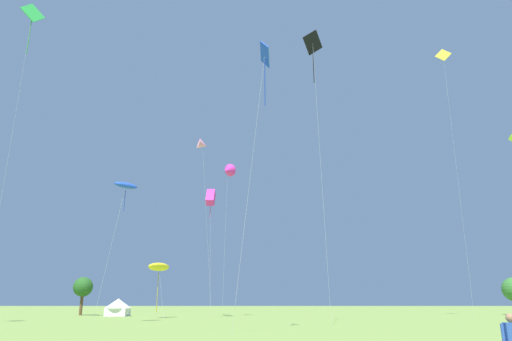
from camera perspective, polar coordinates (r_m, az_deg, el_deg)
name	(u,v)px	position (r m, az deg, el deg)	size (l,w,h in m)	color
kite_yellow_parafoil	(158,267)	(60.84, -12.04, -11.65)	(3.16, 3.99, 6.93)	yellow
kite_magenta_box	(210,198)	(62.34, -5.74, -3.35)	(1.16, 2.34, 16.71)	#E02DA3
kite_yellow_diamond	(443,60)	(74.86, 22.20, 12.53)	(2.23, 2.39, 38.23)	yellow
kite_black_diamond	(312,46)	(50.55, 7.00, 15.04)	(2.32, 3.22, 29.76)	black
kite_blue_parafoil	(125,186)	(48.80, -15.94, -1.81)	(3.03, 2.56, 13.83)	blue
kite_pink_delta	(202,145)	(67.50, -6.72, 3.18)	(2.99, 1.92, 24.86)	pink
kite_blue_diamond	(264,59)	(37.31, 0.98, 13.62)	(2.67, 2.34, 22.03)	blue
kite_magenta_delta	(227,171)	(65.70, -3.62, -0.01)	(2.54, 2.63, 21.10)	#E02DA3
kite_green_diamond	(31,17)	(67.67, -26.11, 16.75)	(2.12, 3.42, 38.89)	green
festival_tent_left	(117,306)	(69.93, -16.84, -15.84)	(3.66, 3.66, 2.38)	white
tree_distant_right	(82,287)	(76.02, -20.76, -13.40)	(2.88, 2.88, 5.54)	brown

